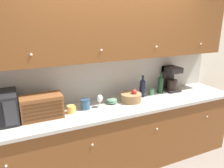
{
  "coord_description": "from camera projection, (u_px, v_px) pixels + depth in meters",
  "views": [
    {
      "loc": [
        -1.16,
        -2.75,
        2.04
      ],
      "look_at": [
        0.0,
        -0.23,
        1.2
      ],
      "focal_mm": 35.0,
      "sensor_mm": 36.0,
      "label": 1
    }
  ],
  "objects": [
    {
      "name": "wine_bottle",
      "position": [
        142.0,
        87.0,
        3.16
      ],
      "size": [
        0.08,
        0.08,
        0.32
      ],
      "color": "black",
      "rests_on": "counter_unit"
    },
    {
      "name": "bread_box",
      "position": [
        42.0,
        107.0,
        2.49
      ],
      "size": [
        0.46,
        0.26,
        0.27
      ],
      "color": "brown",
      "rests_on": "counter_unit"
    },
    {
      "name": "mug",
      "position": [
        71.0,
        109.0,
        2.64
      ],
      "size": [
        0.11,
        0.09,
        0.09
      ],
      "color": "gold",
      "rests_on": "counter_unit"
    },
    {
      "name": "upper_cabinets",
      "position": [
        121.0,
        26.0,
        2.81
      ],
      "size": [
        3.59,
        0.35,
        0.83
      ],
      "color": "brown",
      "rests_on": "backsplash_panel"
    },
    {
      "name": "backsplash_panel",
      "position": [
        105.0,
        78.0,
        3.08
      ],
      "size": [
        3.59,
        0.01,
        0.59
      ],
      "color": "#B7B2A8",
      "rests_on": "counter_unit"
    },
    {
      "name": "counter_unit",
      "position": [
        115.0,
        136.0,
        3.02
      ],
      "size": [
        3.61,
        0.69,
        0.93
      ],
      "color": "brown",
      "rests_on": "ground_plane"
    },
    {
      "name": "storage_canister",
      "position": [
        85.0,
        104.0,
        2.75
      ],
      "size": [
        0.12,
        0.12,
        0.13
      ],
      "color": "#33567A",
      "rests_on": "counter_unit"
    },
    {
      "name": "second_wine_bottle",
      "position": [
        161.0,
        84.0,
        3.33
      ],
      "size": [
        0.08,
        0.08,
        0.31
      ],
      "color": "#19381E",
      "rests_on": "counter_unit"
    },
    {
      "name": "coffee_maker",
      "position": [
        171.0,
        78.0,
        3.43
      ],
      "size": [
        0.21,
        0.25,
        0.38
      ],
      "color": "black",
      "rests_on": "counter_unit"
    },
    {
      "name": "mug_blue_second",
      "position": [
        152.0,
        92.0,
        3.27
      ],
      "size": [
        0.09,
        0.08,
        0.09
      ],
      "color": "#4C845B",
      "rests_on": "counter_unit"
    },
    {
      "name": "wall_back",
      "position": [
        104.0,
        72.0,
        3.09
      ],
      "size": [
        5.99,
        0.06,
        2.6
      ],
      "color": "silver",
      "rests_on": "ground_plane"
    },
    {
      "name": "ground_plane",
      "position": [
        106.0,
        152.0,
        3.45
      ],
      "size": [
        24.0,
        24.0,
        0.0
      ],
      "primitive_type": "plane",
      "color": "slate"
    },
    {
      "name": "fruit_basket",
      "position": [
        131.0,
        97.0,
        3.01
      ],
      "size": [
        0.29,
        0.29,
        0.17
      ],
      "color": "#937047",
      "rests_on": "counter_unit"
    },
    {
      "name": "bowl_stack_on_counter",
      "position": [
        111.0,
        101.0,
        2.95
      ],
      "size": [
        0.16,
        0.16,
        0.07
      ],
      "color": "slate",
      "rests_on": "counter_unit"
    },
    {
      "name": "wine_glass",
      "position": [
        100.0,
        99.0,
        2.79
      ],
      "size": [
        0.08,
        0.08,
        0.17
      ],
      "color": "silver",
      "rests_on": "counter_unit"
    }
  ]
}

